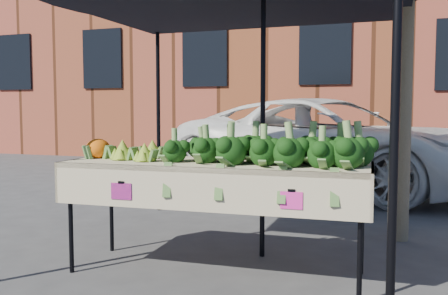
% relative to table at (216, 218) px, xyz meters
% --- Properties ---
extents(ground, '(90.00, 90.00, 0.00)m').
position_rel_table_xyz_m(ground, '(0.24, 0.04, -0.45)').
color(ground, '#363639').
extents(table, '(2.43, 0.90, 0.90)m').
position_rel_table_xyz_m(table, '(0.00, 0.00, 0.00)').
color(table, beige).
rests_on(table, ground).
extents(canopy, '(3.16, 3.16, 2.74)m').
position_rel_table_xyz_m(canopy, '(-0.12, 0.65, 0.92)').
color(canopy, black).
rests_on(canopy, ground).
extents(broccoli_heap, '(1.62, 0.59, 0.29)m').
position_rel_table_xyz_m(broccoli_heap, '(0.39, 0.03, 0.59)').
color(broccoli_heap, black).
rests_on(broccoli_heap, table).
extents(romanesco_cluster, '(0.45, 0.49, 0.22)m').
position_rel_table_xyz_m(romanesco_cluster, '(-0.67, -0.01, 0.56)').
color(romanesco_cluster, '#A6C036').
rests_on(romanesco_cluster, table).
extents(cauliflower_pair, '(0.22, 0.22, 0.20)m').
position_rel_table_xyz_m(cauliflower_pair, '(-1.05, -0.05, 0.55)').
color(cauliflower_pair, orange).
rests_on(cauliflower_pair, table).
extents(vehicle, '(2.28, 2.86, 5.42)m').
position_rel_table_xyz_m(vehicle, '(0.28, 4.61, 2.26)').
color(vehicle, white).
rests_on(vehicle, ground).
extents(street_tree, '(2.13, 2.13, 4.20)m').
position_rel_table_xyz_m(street_tree, '(1.41, 1.56, 1.65)').
color(street_tree, '#1E4C14').
rests_on(street_tree, ground).
extents(building_left, '(12.00, 8.00, 9.00)m').
position_rel_table_xyz_m(building_left, '(-4.76, 12.04, 4.05)').
color(building_left, brown).
rests_on(building_left, ground).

